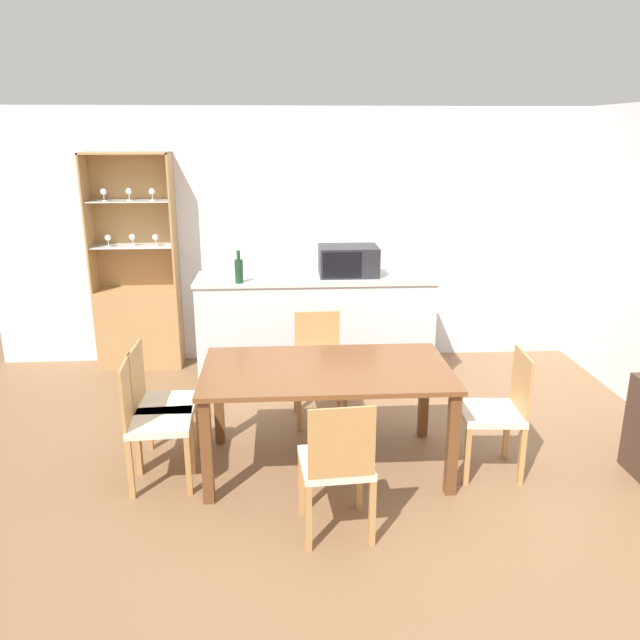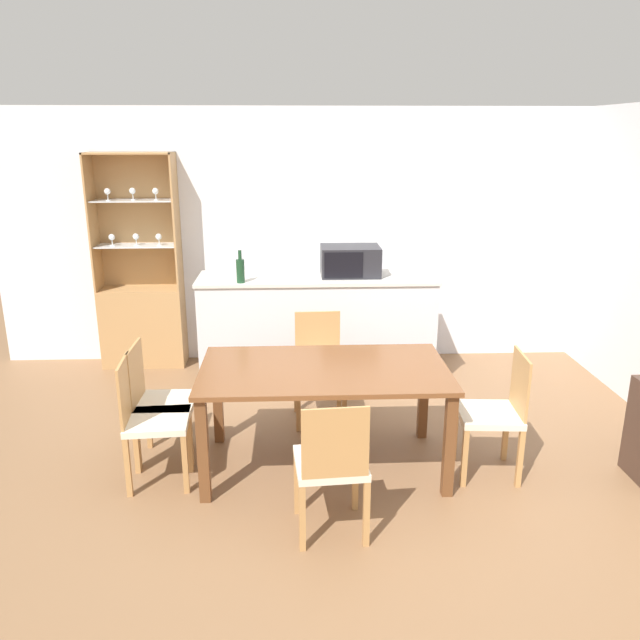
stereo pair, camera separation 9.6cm
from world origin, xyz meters
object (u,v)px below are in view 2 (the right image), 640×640
dining_chair_side_left_near (151,420)px  display_cabinet (142,308)px  dining_table (324,381)px  microwave (350,261)px  dining_chair_head_far (319,367)px  dining_chair_side_left_far (160,402)px  wine_bottle (240,270)px  dining_chair_head_near (331,465)px  dining_chair_side_right_near (495,413)px

dining_chair_side_left_near → display_cabinet: bearing=-170.0°
dining_table → microwave: size_ratio=3.16×
display_cabinet → dining_chair_head_far: bearing=-38.2°
dining_chair_side_left_far → wine_bottle: (0.50, 1.26, 0.69)m
dining_table → wine_bottle: wine_bottle is taller
wine_bottle → dining_chair_side_left_near: bearing=-108.0°
dining_chair_head_far → wine_bottle: (-0.67, 0.61, 0.69)m
dining_chair_head_near → dining_chair_side_left_far: size_ratio=1.00×
dining_chair_head_far → dining_chair_side_right_near: bearing=139.1°
display_cabinet → dining_chair_side_left_far: 2.10m
dining_chair_side_left_near → dining_chair_head_near: same height
dining_chair_head_far → dining_table: bearing=87.9°
dining_chair_head_far → wine_bottle: size_ratio=3.05×
dining_chair_side_left_near → dining_chair_side_left_far: bearing=176.2°
dining_table → wine_bottle: (-0.67, 1.40, 0.49)m
dining_table → dining_chair_head_far: bearing=90.1°
display_cabinet → wine_bottle: display_cabinet is taller
dining_table → dining_chair_head_far: 0.82m
display_cabinet → wine_bottle: 1.42m
dining_table → dining_chair_head_far: (-0.00, 0.79, -0.20)m
dining_table → wine_bottle: 1.62m
microwave → dining_chair_side_left_near: bearing=-129.8°
display_cabinet → dining_chair_side_left_far: size_ratio=2.40×
dining_chair_side_left_near → microwave: microwave is taller
dining_table → dining_chair_side_right_near: size_ratio=1.93×
dining_table → dining_chair_head_far: size_ratio=1.93×
wine_bottle → dining_table: bearing=-64.5°
microwave → wine_bottle: wine_bottle is taller
microwave → dining_table: bearing=-101.1°
dining_chair_side_right_near → dining_chair_head_near: same height
dining_chair_side_left_near → wine_bottle: wine_bottle is taller
dining_chair_side_left_far → microwave: size_ratio=1.64×
dining_chair_side_left_near → wine_bottle: 1.76m
dining_table → dining_chair_side_right_near: 1.20m
dining_chair_side_right_near → dining_chair_head_far: bearing=55.3°
microwave → display_cabinet: bearing=166.2°
dining_chair_head_near → dining_chair_side_left_far: same height
dining_chair_side_right_near → wine_bottle: wine_bottle is taller
dining_table → microwave: bearing=78.9°
dining_chair_head_far → dining_chair_side_left_far: bearing=26.8°
display_cabinet → dining_table: display_cabinet is taller
dining_chair_head_far → microwave: 1.16m
dining_chair_side_right_near → dining_chair_head_near: (-1.17, -0.65, 0.00)m
dining_chair_head_far → dining_chair_head_near: size_ratio=1.00×
wine_bottle → dining_chair_head_near: bearing=-73.0°
dining_chair_head_near → dining_chair_side_left_far: 1.50m
dining_table → dining_chair_side_left_near: size_ratio=1.93×
display_cabinet → dining_chair_side_right_near: size_ratio=2.40×
dining_chair_side_left_near → dining_chair_head_far: 1.50m
dining_table → dining_chair_head_near: dining_chair_head_near is taller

